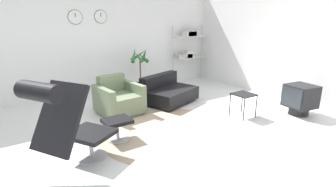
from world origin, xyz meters
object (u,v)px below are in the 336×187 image
lounge_chair (65,117)px  crt_television (300,98)px  ottoman (117,125)px  side_table (244,97)px  armchair_red (118,100)px  shelf_unit (189,45)px  couch_low (168,93)px  potted_plant (140,74)px

lounge_chair → crt_television: size_ratio=2.03×
ottoman → side_table: size_ratio=0.92×
armchair_red → ottoman: bearing=59.2°
crt_television → shelf_unit: bearing=10.1°
ottoman → couch_low: bearing=33.0°
armchair_red → side_table: bearing=135.5°
couch_low → crt_television: 2.82m
armchair_red → side_table: (1.99, -1.58, 0.13)m
ottoman → side_table: 2.56m
potted_plant → shelf_unit: shelf_unit is taller
side_table → shelf_unit: 3.26m
side_table → shelf_unit: size_ratio=0.28×
shelf_unit → side_table: bearing=-107.8°
ottoman → potted_plant: bearing=54.1°
ottoman → shelf_unit: (3.48, 2.58, 0.86)m
potted_plant → shelf_unit: bearing=9.8°
crt_television → potted_plant: (-1.94, 3.27, 0.16)m
lounge_chair → ottoman: bearing=90.0°
couch_low → shelf_unit: bearing=-158.5°
side_table → crt_television: (1.07, -0.56, -0.08)m
lounge_chair → side_table: lounge_chair is taller
ottoman → crt_television: 3.72m
armchair_red → side_table: armchair_red is taller
armchair_red → crt_television: (3.06, -2.14, 0.05)m
crt_television → ottoman: bearing=82.9°
armchair_red → couch_low: (1.27, 0.03, -0.06)m
crt_television → shelf_unit: (-0.09, 3.59, 0.77)m
shelf_unit → armchair_red: bearing=-153.9°
couch_low → crt_television: bearing=111.2°
side_table → armchair_red: bearing=141.7°
potted_plant → ottoman: bearing=-125.9°
side_table → crt_television: bearing=-27.8°
armchair_red → side_table: size_ratio=1.86×
armchair_red → couch_low: armchair_red is taller
armchair_red → crt_television: size_ratio=1.43×
couch_low → potted_plant: bearing=-100.9°
ottoman → side_table: side_table is taller
couch_low → crt_television: couch_low is taller
couch_low → crt_television: size_ratio=2.21×
ottoman → potted_plant: 2.80m
lounge_chair → armchair_red: (1.41, 1.66, -0.46)m
lounge_chair → ottoman: size_ratio=2.89×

